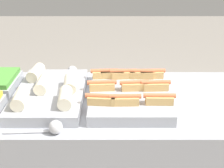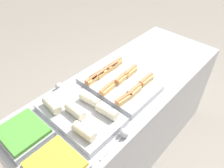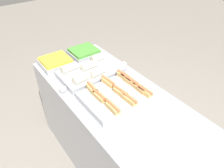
# 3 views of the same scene
# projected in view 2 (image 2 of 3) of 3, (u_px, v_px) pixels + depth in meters

# --- Properties ---
(ground_plane) EXTENTS (12.00, 12.00, 0.00)m
(ground_plane) POSITION_uv_depth(u_px,v_px,m) (122.00, 146.00, 2.20)
(ground_plane) COLOR gray
(counter) EXTENTS (1.86, 0.70, 0.85)m
(counter) POSITION_uv_depth(u_px,v_px,m) (123.00, 119.00, 1.92)
(counter) COLOR #A8AAB2
(counter) RESTS_ON ground_plane
(tray_hotdogs) EXTENTS (0.40, 0.53, 0.10)m
(tray_hotdogs) POSITION_uv_depth(u_px,v_px,m) (119.00, 83.00, 1.58)
(tray_hotdogs) COLOR #A8AAB2
(tray_hotdogs) RESTS_ON counter
(tray_wraps) EXTENTS (0.32, 0.53, 0.11)m
(tray_wraps) POSITION_uv_depth(u_px,v_px,m) (80.00, 113.00, 1.36)
(tray_wraps) COLOR #A8AAB2
(tray_wraps) RESTS_ON counter
(tray_side_front) EXTENTS (0.25, 0.27, 0.07)m
(tray_side_front) POSITION_uv_depth(u_px,v_px,m) (56.00, 167.00, 1.10)
(tray_side_front) COLOR #A8AAB2
(tray_side_front) RESTS_ON counter
(tray_side_back) EXTENTS (0.25, 0.27, 0.07)m
(tray_side_back) POSITION_uv_depth(u_px,v_px,m) (24.00, 134.00, 1.25)
(tray_side_back) COLOR #A8AAB2
(tray_side_back) RESTS_ON counter
(serving_spoon_near) EXTENTS (0.24, 0.06, 0.06)m
(serving_spoon_near) POSITION_uv_depth(u_px,v_px,m) (123.00, 134.00, 1.26)
(serving_spoon_near) COLOR silver
(serving_spoon_near) RESTS_ON counter
(serving_spoon_far) EXTENTS (0.23, 0.06, 0.06)m
(serving_spoon_far) POSITION_uv_depth(u_px,v_px,m) (58.00, 87.00, 1.56)
(serving_spoon_far) COLOR silver
(serving_spoon_far) RESTS_ON counter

